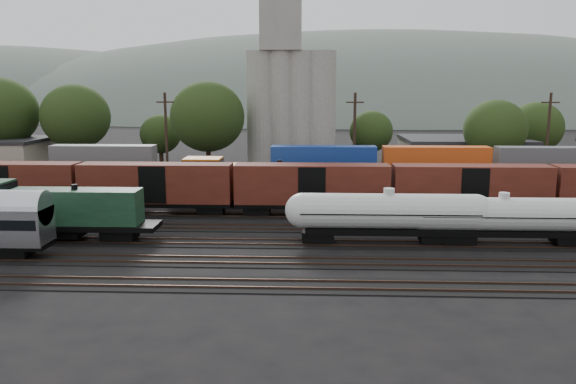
{
  "coord_description": "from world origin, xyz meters",
  "views": [
    {
      "loc": [
        6.51,
        -49.17,
        12.39
      ],
      "look_at": [
        4.42,
        2.0,
        3.0
      ],
      "focal_mm": 35.0,
      "sensor_mm": 36.0,
      "label": 1
    }
  ],
  "objects_px": {
    "tank_car_a": "(388,213)",
    "grain_silo": "(290,97)",
    "green_locomotive": "(39,209)",
    "orange_locomotive": "(249,180)"
  },
  "relations": [
    {
      "from": "tank_car_a",
      "to": "grain_silo",
      "type": "xyz_separation_m",
      "value": [
        -9.48,
        41.0,
        8.66
      ]
    },
    {
      "from": "green_locomotive",
      "to": "tank_car_a",
      "type": "xyz_separation_m",
      "value": [
        28.56,
        0.0,
        -0.08
      ]
    },
    {
      "from": "grain_silo",
      "to": "orange_locomotive",
      "type": "bearing_deg",
      "value": -97.47
    },
    {
      "from": "tank_car_a",
      "to": "orange_locomotive",
      "type": "relative_size",
      "value": 0.85
    },
    {
      "from": "green_locomotive",
      "to": "orange_locomotive",
      "type": "bearing_deg",
      "value": 43.74
    },
    {
      "from": "tank_car_a",
      "to": "grain_silo",
      "type": "height_order",
      "value": "grain_silo"
    },
    {
      "from": "green_locomotive",
      "to": "grain_silo",
      "type": "bearing_deg",
      "value": 65.04
    },
    {
      "from": "tank_car_a",
      "to": "grain_silo",
      "type": "distance_m",
      "value": 42.96
    },
    {
      "from": "tank_car_a",
      "to": "orange_locomotive",
      "type": "bearing_deg",
      "value": 130.67
    },
    {
      "from": "tank_car_a",
      "to": "grain_silo",
      "type": "bearing_deg",
      "value": 103.02
    }
  ]
}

